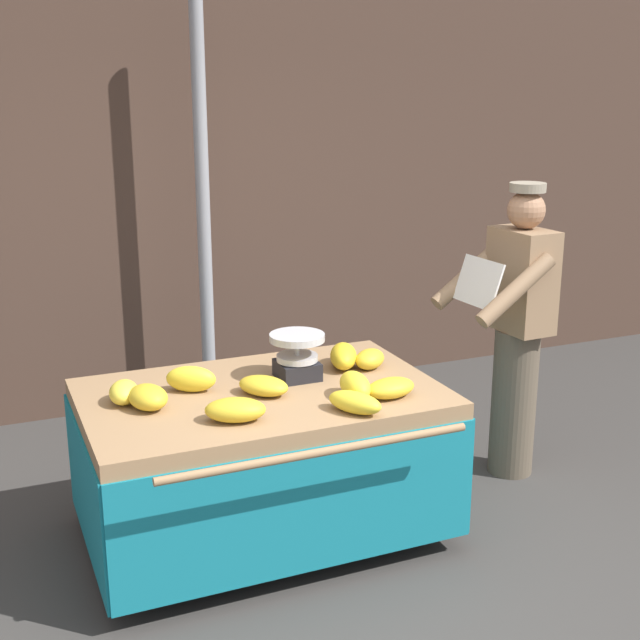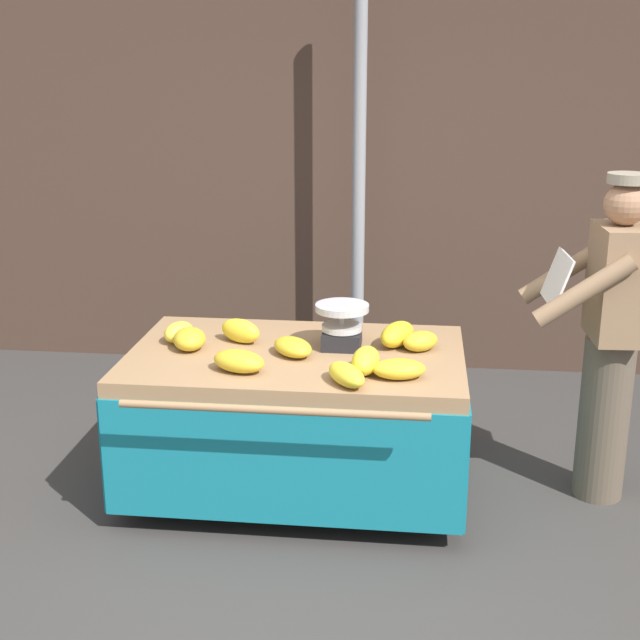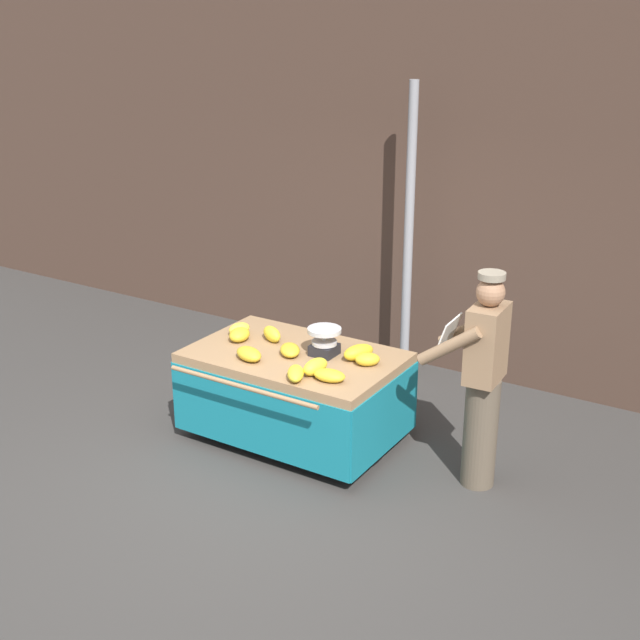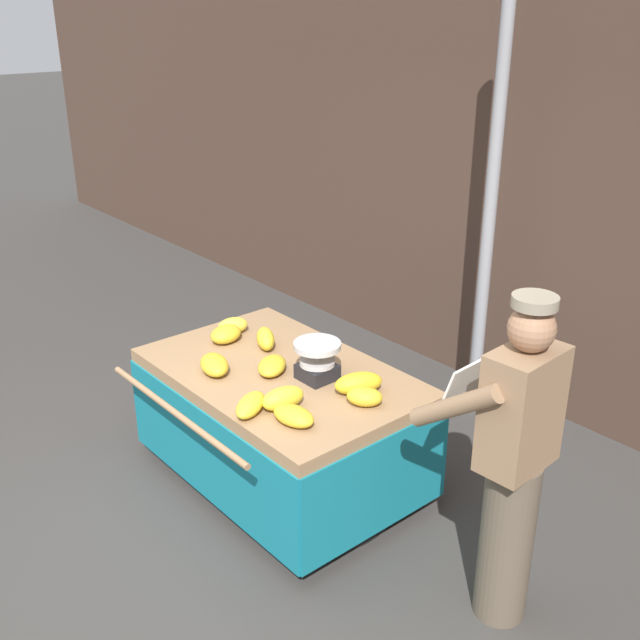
{
  "view_description": "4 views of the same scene",
  "coord_description": "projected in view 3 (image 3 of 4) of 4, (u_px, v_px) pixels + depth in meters",
  "views": [
    {
      "loc": [
        -1.47,
        -2.82,
        2.23
      ],
      "look_at": [
        0.12,
        0.91,
        1.09
      ],
      "focal_mm": 47.29,
      "sensor_mm": 36.0,
      "label": 1
    },
    {
      "loc": [
        0.39,
        -3.37,
        2.25
      ],
      "look_at": [
        -0.1,
        0.9,
        0.95
      ],
      "focal_mm": 48.95,
      "sensor_mm": 36.0,
      "label": 2
    },
    {
      "loc": [
        3.37,
        -4.49,
        3.45
      ],
      "look_at": [
        0.08,
        0.78,
        1.16
      ],
      "focal_mm": 47.09,
      "sensor_mm": 36.0,
      "label": 3
    },
    {
      "loc": [
        3.04,
        -1.61,
        2.86
      ],
      "look_at": [
        0.05,
        0.94,
        1.18
      ],
      "focal_mm": 42.31,
      "sensor_mm": 36.0,
      "label": 4
    }
  ],
  "objects": [
    {
      "name": "vendor_person",
      "position": [
        482.0,
        380.0,
        6.25
      ],
      "size": [
        0.6,
        0.54,
        1.71
      ],
      "color": "brown",
      "rests_on": "ground"
    },
    {
      "name": "banana_bunch_5",
      "position": [
        239.0,
        335.0,
        7.2
      ],
      "size": [
        0.22,
        0.26,
        0.11
      ],
      "primitive_type": "ellipsoid",
      "rotation": [
        0.0,
        0.0,
        0.23
      ],
      "color": "gold",
      "rests_on": "banana_cart"
    },
    {
      "name": "banana_bunch_3",
      "position": [
        296.0,
        373.0,
        6.44
      ],
      "size": [
        0.25,
        0.3,
        0.1
      ],
      "primitive_type": "ellipsoid",
      "rotation": [
        0.0,
        0.0,
        0.56
      ],
      "color": "yellow",
      "rests_on": "banana_cart"
    },
    {
      "name": "back_wall",
      "position": [
        436.0,
        168.0,
        8.16
      ],
      "size": [
        16.0,
        0.24,
        4.04
      ],
      "primitive_type": "cube",
      "color": "#473328",
      "rests_on": "ground"
    },
    {
      "name": "banana_bunch_4",
      "position": [
        249.0,
        354.0,
        6.8
      ],
      "size": [
        0.31,
        0.25,
        0.11
      ],
      "primitive_type": "ellipsoid",
      "rotation": [
        0.0,
        0.0,
        1.21
      ],
      "color": "gold",
      "rests_on": "banana_cart"
    },
    {
      "name": "banana_bunch_9",
      "position": [
        315.0,
        367.0,
        6.53
      ],
      "size": [
        0.16,
        0.27,
        0.13
      ],
      "primitive_type": "ellipsoid",
      "rotation": [
        0.0,
        0.0,
        3.03
      ],
      "color": "yellow",
      "rests_on": "banana_cart"
    },
    {
      "name": "banana_cart",
      "position": [
        295.0,
        376.0,
        7.03
      ],
      "size": [
        1.75,
        1.31,
        0.79
      ],
      "color": "#93704C",
      "rests_on": "ground"
    },
    {
      "name": "banana_bunch_2",
      "position": [
        358.0,
        352.0,
        6.81
      ],
      "size": [
        0.24,
        0.31,
        0.13
      ],
      "primitive_type": "ellipsoid",
      "rotation": [
        0.0,
        0.0,
        2.74
      ],
      "color": "gold",
      "rests_on": "banana_cart"
    },
    {
      "name": "banana_bunch_0",
      "position": [
        368.0,
        359.0,
        6.7
      ],
      "size": [
        0.24,
        0.23,
        0.1
      ],
      "primitive_type": "ellipsoid",
      "rotation": [
        0.0,
        0.0,
        2.25
      ],
      "color": "gold",
      "rests_on": "banana_cart"
    },
    {
      "name": "banana_bunch_7",
      "position": [
        239.0,
        329.0,
        7.33
      ],
      "size": [
        0.18,
        0.23,
        0.11
      ],
      "primitive_type": "ellipsoid",
      "rotation": [
        0.0,
        0.0,
        2.88
      ],
      "color": "yellow",
      "rests_on": "banana_cart"
    },
    {
      "name": "street_pole",
      "position": [
        408.0,
        237.0,
        7.96
      ],
      "size": [
        0.09,
        0.09,
        2.89
      ],
      "primitive_type": "cylinder",
      "color": "gray",
      "rests_on": "ground"
    },
    {
      "name": "ground_plane",
      "position": [
        258.0,
        489.0,
        6.45
      ],
      "size": [
        60.0,
        60.0,
        0.0
      ],
      "primitive_type": "plane",
      "color": "#383533"
    },
    {
      "name": "weighing_scale",
      "position": [
        324.0,
        341.0,
        6.88
      ],
      "size": [
        0.28,
        0.28,
        0.24
      ],
      "color": "black",
      "rests_on": "banana_cart"
    },
    {
      "name": "banana_bunch_1",
      "position": [
        290.0,
        350.0,
        6.9
      ],
      "size": [
        0.29,
        0.3,
        0.09
      ],
      "primitive_type": "ellipsoid",
      "rotation": [
        0.0,
        0.0,
        0.69
      ],
      "color": "gold",
      "rests_on": "banana_cart"
    },
    {
      "name": "banana_bunch_8",
      "position": [
        272.0,
        334.0,
        7.19
      ],
      "size": [
        0.27,
        0.22,
        0.13
      ],
      "primitive_type": "ellipsoid",
      "rotation": [
        0.0,
        0.0,
        1.06
      ],
      "color": "yellow",
      "rests_on": "banana_cart"
    },
    {
      "name": "banana_bunch_6",
      "position": [
        330.0,
        375.0,
        6.41
      ],
      "size": [
        0.27,
        0.19,
        0.09
      ],
      "primitive_type": "ellipsoid",
      "rotation": [
        0.0,
        0.0,
        1.72
      ],
      "color": "gold",
      "rests_on": "banana_cart"
    }
  ]
}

